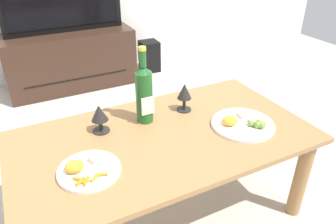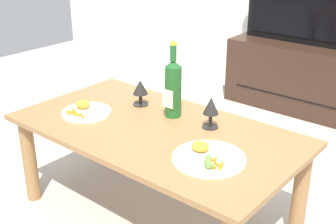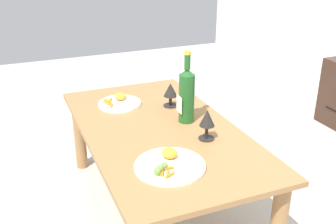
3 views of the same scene
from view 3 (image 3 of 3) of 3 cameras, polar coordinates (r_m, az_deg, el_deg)
ground_plane at (r=2.27m, az=-1.12°, el=-13.38°), size 6.40×6.40×0.00m
dining_table at (r=2.05m, az=-1.21°, el=-4.23°), size 1.34×0.73×0.48m
wine_bottle at (r=2.03m, az=2.64°, el=2.57°), size 0.08×0.08×0.37m
goblet_left at (r=2.24m, az=0.35°, el=2.93°), size 0.08×0.08×0.13m
goblet_right at (r=1.87m, az=5.51°, el=-1.10°), size 0.07×0.07×0.15m
dinner_plate_left at (r=2.31m, az=-6.76°, el=1.34°), size 0.24×0.24×0.05m
dinner_plate_right at (r=1.68m, az=0.28°, el=-7.37°), size 0.30×0.30×0.05m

